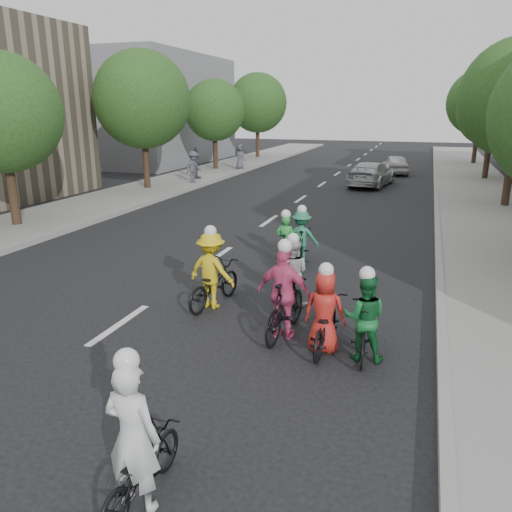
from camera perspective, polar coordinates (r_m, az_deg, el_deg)
The scene contains 25 objects.
ground at distance 10.35m, azimuth -15.37°, elevation -7.57°, with size 120.00×120.00×0.00m, color black.
sidewalk_left at distance 22.66m, azimuth -18.29°, elevation 5.43°, with size 4.00×80.00×0.15m, color gray.
curb_left at distance 21.55m, azimuth -14.11°, elevation 5.27°, with size 0.18×80.00×0.18m, color #999993.
sidewalk_right at distance 18.37m, azimuth 26.09°, elevation 2.11°, with size 4.00×80.00×0.15m, color gray.
curb_right at distance 18.20m, azimuth 20.03°, elevation 2.73°, with size 0.18×80.00×0.18m, color #999993.
bldg_sw at distance 41.71m, azimuth -12.77°, elevation 16.00°, with size 10.00×14.00×8.00m, color slate.
tree_l_2 at distance 19.40m, azimuth -27.07°, elevation 14.35°, with size 4.00×4.00×5.97m.
tree_l_3 at distance 26.55m, azimuth -12.88°, elevation 17.01°, with size 4.80×4.80×6.93m.
tree_l_4 at distance 34.57m, azimuth -4.78°, elevation 16.24°, with size 4.00×4.00×5.97m.
tree_l_5 at distance 42.98m, azimuth 0.18°, elevation 17.09°, with size 4.80×4.80×6.93m.
tree_r_2 at distance 32.51m, azimuth 25.48°, elevation 14.74°, with size 4.00×4.00×5.97m.
tree_r_3 at distance 41.47m, azimuth 24.29°, elevation 15.71°, with size 4.80×4.80×6.93m.
cyclist_0 at distance 5.82m, azimuth -13.40°, elevation -21.20°, with size 0.64×1.54×1.87m.
cyclist_1 at distance 8.71m, azimuth 12.26°, elevation -7.56°, with size 0.78×1.66×1.66m.
cyclist_2 at distance 10.71m, azimuth -4.99°, elevation -2.40°, with size 1.16×1.91×1.80m.
cyclist_3 at distance 9.26m, azimuth 3.30°, elevation -5.17°, with size 1.07×1.91×1.91m.
cyclist_4 at distance 8.90m, azimuth 7.87°, elevation -7.20°, with size 0.73×1.72×1.63m.
cyclist_5 at distance 13.44m, azimuth 3.45°, elevation 1.11°, with size 0.53×1.58×1.57m.
cyclist_6 at distance 10.88m, azimuth 4.24°, elevation -2.61°, with size 0.75×1.66×1.60m.
cyclist_7 at distance 13.72m, azimuth 5.22°, elevation 1.74°, with size 1.04×1.68×1.64m.
follow_car_lead at distance 28.31m, azimuth 13.05°, elevation 9.10°, with size 1.84×4.52×1.31m, color #B7B7BC.
follow_car_trail at distance 34.11m, azimuth 15.62°, elevation 10.06°, with size 1.45×3.60×1.23m, color silver.
spectator_0 at distance 28.11m, azimuth -7.17°, elevation 10.07°, with size 1.11×0.64×1.72m, color #4F4E5B.
spectator_1 at distance 29.71m, azimuth -6.83°, elevation 10.53°, with size 1.07×0.45×1.83m, color #50515D.
spectator_2 at distance 34.33m, azimuth -1.84°, elevation 11.28°, with size 0.80×0.52×1.63m, color #4F505C.
Camera 1 is at (5.50, -7.74, 4.13)m, focal length 35.00 mm.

